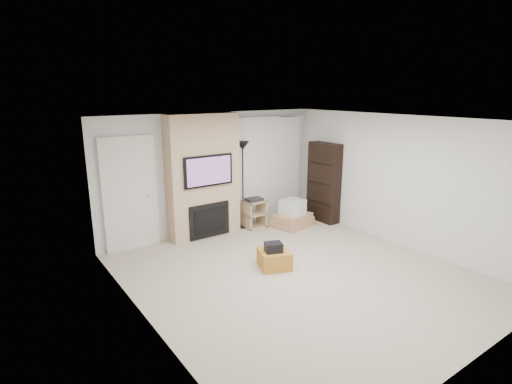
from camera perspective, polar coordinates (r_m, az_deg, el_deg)
floor at (r=6.71m, az=6.07°, el=-11.66°), size 5.00×5.50×0.00m
ceiling at (r=6.05m, az=6.70°, el=10.14°), size 5.00×5.50×0.00m
wall_back at (r=8.46m, az=-6.10°, el=2.78°), size 5.00×0.00×2.50m
wall_front at (r=4.71m, az=29.44°, el=-8.57°), size 5.00×0.00×2.50m
wall_left at (r=5.03m, az=-15.55°, el=-5.76°), size 0.00×5.50×2.50m
wall_right at (r=8.11m, az=19.71°, el=1.51°), size 0.00×5.50×2.50m
hvac_vent at (r=6.92m, az=4.71°, el=10.68°), size 0.35×0.18×0.01m
ottoman at (r=6.89m, az=2.64°, el=-9.51°), size 0.65×0.65×0.30m
black_bag at (r=6.75m, az=2.52°, el=-7.89°), size 0.34×0.31×0.16m
fireplace_wall at (r=8.11m, az=-7.52°, el=2.15°), size 1.50×0.47×2.50m
entry_door at (r=7.77m, az=-17.56°, el=-0.33°), size 1.02×0.11×2.14m
vertical_blinds at (r=9.16m, az=1.71°, el=3.90°), size 1.98×0.10×2.37m
floor_lamp at (r=8.50m, az=-1.92°, el=4.54°), size 0.28×0.28×1.89m
av_stand at (r=8.75m, az=-0.27°, el=-2.86°), size 0.45×0.38×0.66m
box_stack at (r=8.91m, az=5.20°, el=-3.41°), size 0.99×0.83×0.59m
bookshelf at (r=9.20m, az=9.67°, el=1.37°), size 0.30×0.80×1.80m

